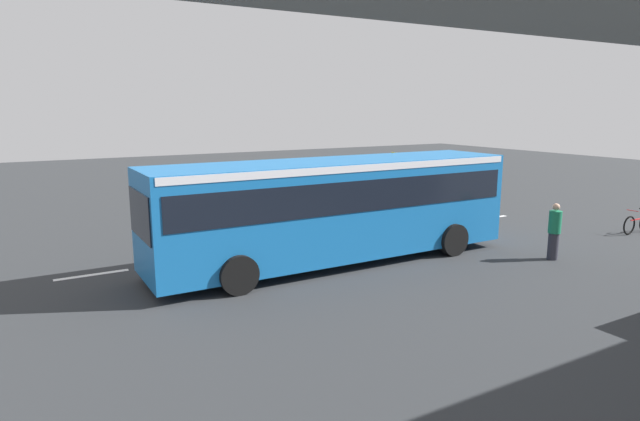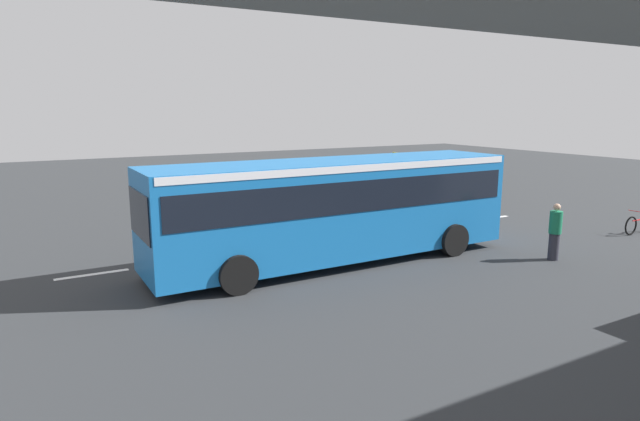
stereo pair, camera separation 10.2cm
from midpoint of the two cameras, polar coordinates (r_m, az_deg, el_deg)
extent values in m
plane|color=#2D3033|center=(17.51, 5.05, -4.72)|extent=(80.00, 80.00, 0.00)
cube|color=#196BB7|center=(16.29, 1.86, 0.34)|extent=(11.50, 2.55, 2.86)
cube|color=black|center=(16.20, 1.87, 2.14)|extent=(11.04, 2.59, 0.90)
cube|color=white|center=(16.10, 1.88, 4.94)|extent=(11.27, 2.58, 0.20)
cube|color=black|center=(14.14, -18.48, -0.43)|extent=(0.04, 2.24, 1.20)
cylinder|color=black|center=(13.88, -8.51, -6.76)|extent=(1.04, 0.30, 1.04)
cylinder|color=black|center=(16.19, -11.80, -4.30)|extent=(1.04, 0.30, 1.04)
cylinder|color=black|center=(17.77, 14.21, -3.04)|extent=(1.04, 0.30, 1.04)
cylinder|color=black|center=(19.63, 9.07, -1.53)|extent=(1.04, 0.30, 1.04)
torus|color=black|center=(23.14, 30.29, -1.41)|extent=(0.72, 0.06, 0.72)
cube|color=red|center=(23.56, 30.97, -0.84)|extent=(0.89, 0.04, 0.04)
cylinder|color=red|center=(23.15, 30.57, -0.05)|extent=(0.02, 0.44, 0.02)
cylinder|color=#2D2D38|center=(18.33, 23.75, -3.53)|extent=(0.32, 0.32, 0.85)
cylinder|color=#19724C|center=(18.16, 23.94, -1.16)|extent=(0.38, 0.38, 0.70)
sphere|color=tan|center=(18.08, 24.06, 0.33)|extent=(0.22, 0.22, 0.22)
cylinder|color=slate|center=(23.51, 8.23, 2.73)|extent=(0.08, 0.08, 2.80)
cube|color=yellow|center=(23.38, 8.30, 5.40)|extent=(0.04, 0.60, 0.60)
cube|color=silver|center=(24.27, 17.81, -0.78)|extent=(2.00, 0.20, 0.01)
cube|color=silver|center=(21.54, 10.56, -1.88)|extent=(2.00, 0.20, 0.01)
cube|color=silver|center=(19.25, 1.40, -3.22)|extent=(2.00, 0.20, 0.01)
cube|color=silver|center=(17.59, -9.87, -4.75)|extent=(2.00, 0.20, 0.01)
cube|color=silver|center=(16.74, -22.92, -6.28)|extent=(2.00, 0.20, 0.01)
camera|label=1|loc=(0.05, -89.82, 0.03)|focal=30.07mm
camera|label=2|loc=(0.05, 90.18, -0.03)|focal=30.07mm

